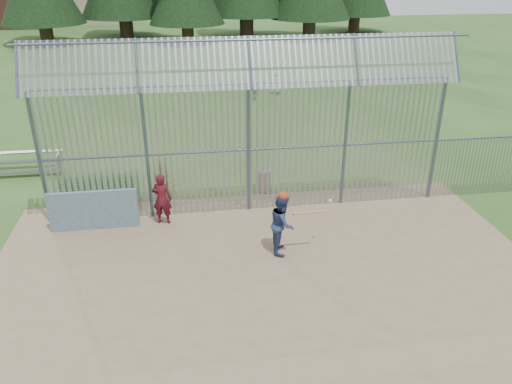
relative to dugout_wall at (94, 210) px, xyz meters
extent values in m
plane|color=#2D511E|center=(4.60, -2.90, -0.62)|extent=(120.00, 120.00, 0.00)
cube|color=#756047|center=(4.60, -3.40, -0.61)|extent=(14.00, 10.00, 0.02)
cube|color=#38566B|center=(0.00, 0.00, 0.00)|extent=(2.50, 0.12, 1.20)
imported|color=navy|center=(5.14, -1.99, 0.22)|extent=(0.77, 0.91, 1.64)
imported|color=maroon|center=(1.95, 0.09, 0.19)|extent=(0.64, 0.50, 1.58)
imported|color=gray|center=(8.23, 15.18, 0.07)|extent=(0.75, 0.58, 1.37)
imported|color=slate|center=(6.77, 14.04, -0.16)|extent=(0.59, 0.40, 0.93)
sphere|color=#B13117|center=(5.14, -1.99, 1.02)|extent=(0.26, 0.26, 0.26)
cylinder|color=#AA7F4C|center=(5.84, -2.14, 0.58)|extent=(0.85, 0.10, 0.07)
sphere|color=#AA7F4C|center=(5.41, -2.14, 0.58)|extent=(0.09, 0.09, 0.09)
sphere|color=white|center=(6.44, -1.90, 0.77)|extent=(0.09, 0.09, 0.09)
cylinder|color=gray|center=(5.26, 1.95, -0.27)|extent=(0.52, 0.52, 0.70)
cylinder|color=#9EA0A5|center=(5.26, 1.95, 0.10)|extent=(0.56, 0.56, 0.05)
sphere|color=#9EA0A5|center=(5.26, 1.95, 0.15)|extent=(0.10, 0.10, 0.10)
cube|color=slate|center=(-3.33, 4.39, -0.42)|extent=(3.00, 0.25, 0.05)
cube|color=slate|center=(-3.33, 4.74, -0.17)|extent=(3.00, 0.25, 0.05)
cube|color=gray|center=(-3.33, 5.09, 0.08)|extent=(3.00, 0.25, 0.05)
cube|color=slate|center=(-1.93, 4.74, -0.27)|extent=(0.06, 0.90, 0.70)
cylinder|color=#47566B|center=(-1.40, 0.60, 1.38)|extent=(0.10, 0.10, 4.00)
cylinder|color=#47566B|center=(1.60, 0.60, 1.38)|extent=(0.10, 0.10, 4.00)
cylinder|color=#47566B|center=(4.60, 0.60, 1.38)|extent=(0.10, 0.10, 4.00)
cylinder|color=#47566B|center=(7.60, 0.60, 1.38)|extent=(0.10, 0.10, 4.00)
cylinder|color=#47566B|center=(10.60, 0.60, 1.38)|extent=(0.10, 0.10, 4.00)
cylinder|color=#47566B|center=(4.60, 0.60, 3.38)|extent=(12.00, 0.07, 0.07)
cylinder|color=#47566B|center=(4.60, 0.60, 1.38)|extent=(12.00, 0.06, 0.06)
cube|color=gray|center=(4.60, 0.60, 1.38)|extent=(12.00, 0.02, 4.00)
cube|color=gray|center=(4.60, 0.23, 4.03)|extent=(12.00, 0.77, 1.31)
cylinder|color=#47566B|center=(10.60, 0.60, 0.38)|extent=(0.08, 0.08, 2.00)
cylinder|color=#332319|center=(-9.40, 37.10, 0.91)|extent=(1.19, 1.19, 3.06)
cylinder|color=#332319|center=(-2.40, 40.10, 1.09)|extent=(1.33, 1.33, 3.42)
cylinder|color=#332319|center=(3.60, 36.10, 0.82)|extent=(1.12, 1.12, 2.88)
cylinder|color=#332319|center=(9.60, 39.10, 1.18)|extent=(1.40, 1.40, 3.60)
cylinder|color=#332319|center=(15.60, 37.10, 1.00)|extent=(1.26, 1.26, 3.24)
cylinder|color=#332319|center=(21.60, 41.10, 0.91)|extent=(1.19, 1.19, 3.06)
camera|label=1|loc=(2.75, -13.34, 6.57)|focal=35.00mm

